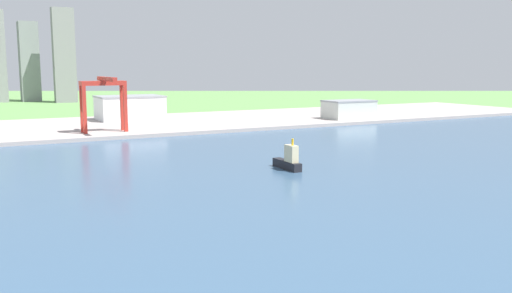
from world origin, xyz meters
The scene contains 7 objects.
ground_plane centered at (0.00, 300.00, 0.00)m, with size 2400.00×2400.00×0.00m, color #62934E.
water_bay centered at (0.00, 240.00, 0.07)m, with size 840.00×360.00×0.15m, color #385675.
industrial_pier centered at (0.00, 490.00, 1.25)m, with size 840.00×140.00×2.50m, color #A99E99.
tugboat_small centered at (51.86, 288.14, 4.06)m, with size 4.20×19.16×13.77m.
port_crane_red centered at (8.86, 441.95, 28.44)m, with size 27.97×42.63×35.24m.
warehouse_main centered at (46.02, 519.53, 11.93)m, with size 50.02×35.09×18.81m.
warehouse_annex centered at (204.43, 445.50, 9.89)m, with size 39.41×24.36×14.74m.
Camera 1 is at (-70.49, 87.81, 44.25)m, focal length 38.79 mm.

